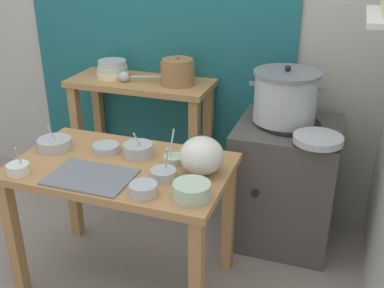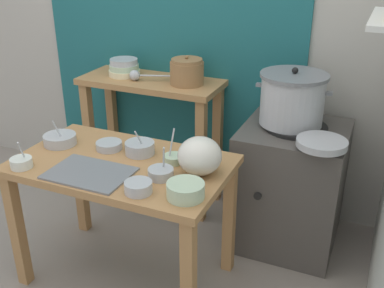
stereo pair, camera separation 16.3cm
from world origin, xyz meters
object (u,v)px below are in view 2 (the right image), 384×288
(prep_bowl_2, at_px, (186,190))
(prep_bowl_3, at_px, (60,139))
(serving_tray, at_px, (90,173))
(prep_bowl_6, at_px, (21,162))
(steamer_pot, at_px, (292,99))
(prep_bowl_4, at_px, (109,145))
(prep_table, at_px, (122,181))
(back_shelf_table, at_px, (152,110))
(prep_bowl_1, at_px, (173,158))
(prep_bowl_7, at_px, (138,187))
(stove_block, at_px, (290,186))
(bowl_stack_enamel, at_px, (124,68))
(wide_pan, at_px, (322,143))
(prep_bowl_0, at_px, (161,173))
(clay_pot, at_px, (187,72))
(plastic_bag, at_px, (200,156))
(ladle, at_px, (136,75))
(prep_bowl_5, at_px, (140,147))

(prep_bowl_2, distance_m, prep_bowl_3, 0.90)
(serving_tray, height_order, prep_bowl_6, prep_bowl_6)
(steamer_pot, xyz_separation_m, prep_bowl_4, (-0.85, -0.61, -0.19))
(prep_table, distance_m, back_shelf_table, 0.88)
(prep_bowl_1, xyz_separation_m, prep_bowl_7, (-0.02, -0.33, 0.00))
(stove_block, relative_size, bowl_stack_enamel, 3.66)
(wide_pan, height_order, prep_bowl_1, prep_bowl_1)
(prep_bowl_0, distance_m, prep_bowl_6, 0.71)
(clay_pot, distance_m, prep_bowl_0, 0.97)
(prep_bowl_2, bearing_deg, steamer_pot, 73.97)
(prep_bowl_3, distance_m, prep_bowl_6, 0.30)
(serving_tray, distance_m, plastic_bag, 0.54)
(prep_bowl_1, bearing_deg, prep_bowl_7, -92.67)
(prep_bowl_7, bearing_deg, serving_tray, 169.56)
(prep_bowl_4, bearing_deg, bowl_stack_enamel, 114.46)
(prep_table, bearing_deg, prep_bowl_7, -44.40)
(prep_bowl_3, distance_m, prep_bowl_7, 0.72)
(prep_table, relative_size, ladle, 4.18)
(prep_table, relative_size, prep_bowl_2, 6.46)
(prep_bowl_0, relative_size, prep_bowl_1, 1.00)
(wide_pan, bearing_deg, back_shelf_table, 162.98)
(stove_block, relative_size, plastic_bag, 3.63)
(serving_tray, relative_size, prep_bowl_4, 2.84)
(prep_bowl_0, xyz_separation_m, prep_bowl_2, (0.18, -0.12, 0.01))
(prep_bowl_3, bearing_deg, serving_tray, -32.93)
(bowl_stack_enamel, bearing_deg, prep_bowl_1, -45.67)
(clay_pot, height_order, ladle, clay_pot)
(clay_pot, bearing_deg, prep_table, -89.81)
(stove_block, xyz_separation_m, steamer_pot, (-0.04, 0.02, 0.55))
(bowl_stack_enamel, xyz_separation_m, wide_pan, (1.40, -0.38, -0.16))
(prep_bowl_5, height_order, prep_bowl_6, prep_bowl_6)
(clay_pot, xyz_separation_m, plastic_bag, (0.42, -0.78, -0.17))
(serving_tray, height_order, prep_bowl_4, prep_bowl_4)
(prep_table, relative_size, back_shelf_table, 1.15)
(steamer_pot, relative_size, prep_bowl_3, 2.42)
(back_shelf_table, bearing_deg, wide_pan, -17.02)
(bowl_stack_enamel, distance_m, prep_bowl_0, 1.19)
(prep_bowl_1, bearing_deg, plastic_bag, -17.78)
(plastic_bag, xyz_separation_m, prep_bowl_3, (-0.84, 0.00, -0.06))
(stove_block, relative_size, prep_bowl_4, 5.54)
(serving_tray, height_order, prep_bowl_1, prep_bowl_1)
(prep_bowl_5, bearing_deg, wide_pan, 21.08)
(prep_bowl_2, bearing_deg, prep_bowl_4, 153.40)
(clay_pot, xyz_separation_m, prep_bowl_2, (0.45, -1.01, -0.22))
(prep_bowl_4, bearing_deg, wide_pan, 18.50)
(bowl_stack_enamel, bearing_deg, prep_bowl_2, -48.17)
(plastic_bag, xyz_separation_m, wide_pan, (0.51, 0.42, -0.01))
(back_shelf_table, distance_m, stove_block, 1.06)
(clay_pot, distance_m, plastic_bag, 0.90)
(prep_bowl_4, distance_m, prep_bowl_6, 0.46)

